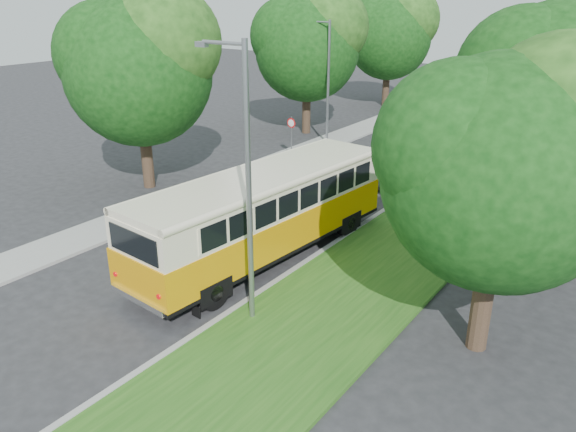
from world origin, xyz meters
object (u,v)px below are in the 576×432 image
Objects in this scene: car_white at (390,162)px; car_silver at (358,180)px; lamppost_near at (246,179)px; vintage_bus at (264,216)px; car_grey at (485,115)px; lamppost_far at (327,79)px; car_blue at (475,129)px.

car_silver is at bearing -73.36° from car_white.
car_white is at bearing 100.54° from lamppost_near.
car_grey is (-0.38, 26.63, -0.94)m from vintage_bus.
lamppost_near is at bearing -72.20° from car_silver.
vintage_bus is at bearing -65.79° from lamppost_far.
car_silver is at bearing 99.10° from vintage_bus.
car_blue is at bearing 89.38° from car_silver.
lamppost_near is at bearing -70.27° from car_grey.
lamppost_near is 12.52m from car_silver.
lamppost_near is at bearing -53.68° from vintage_bus.
car_white reaches higher than car_silver.
car_white is 10.12m from car_blue.
vintage_bus is at bearing -70.12° from car_white.
vintage_bus is at bearing -81.24° from car_silver.
lamppost_far reaches higher than vintage_bus.
car_grey reaches higher than car_silver.
car_silver is 0.89× the size of car_white.
vintage_bus is 2.21× the size of car_blue.
vintage_bus is at bearing -74.27° from car_grey.
car_white reaches higher than car_blue.
lamppost_near reaches higher than car_white.
lamppost_near is 15.69m from car_white.
car_grey is at bearing 95.44° from vintage_bus.
vintage_bus is 2.43× the size of car_white.
car_silver is 0.81× the size of car_grey.
car_grey is at bearing 85.11° from car_blue.
lamppost_far reaches higher than car_silver.
car_silver is 3.38m from car_white.
lamppost_far is at bearing 135.92° from car_silver.
car_silver is at bearing -109.84° from car_blue.
car_white is at bearing -29.74° from lamppost_far.
car_white is 0.91× the size of car_grey.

